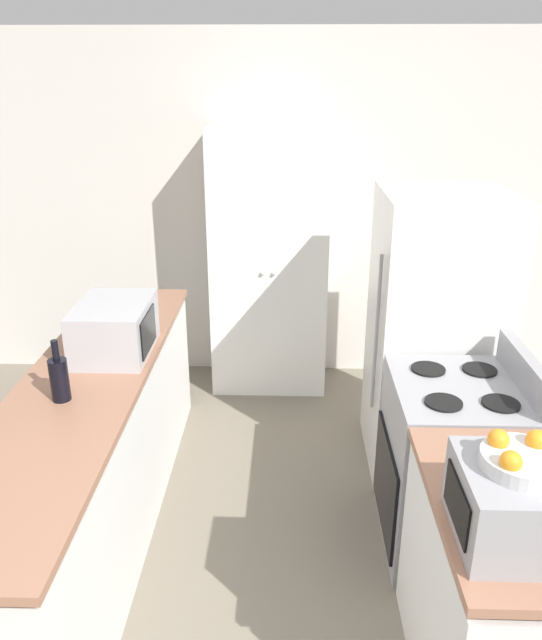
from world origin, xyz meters
name	(u,v)px	position (x,y,z in m)	size (l,w,h in m)	color
wall_back	(277,213)	(0.00, 3.49, 1.30)	(7.00, 0.06, 2.60)	silver
counter_left	(93,460)	(-0.91, 1.45, 0.44)	(0.60, 2.71, 0.91)	silver
counter_right	(500,603)	(0.91, 0.58, 0.44)	(0.60, 0.96, 0.91)	silver
pantry_cabinet	(269,264)	(-0.05, 3.20, 0.98)	(0.85, 0.50, 1.96)	white
stove	(452,465)	(0.93, 1.43, 0.46)	(0.66, 0.71, 1.07)	#9E9EA3
refrigerator	(434,334)	(0.97, 2.21, 0.85)	(0.75, 0.77, 1.69)	white
microwave	(115,328)	(-0.82, 1.77, 1.05)	(0.38, 0.51, 0.28)	#B2B2B7
wine_bottle	(59,378)	(-0.94, 1.25, 1.02)	(0.09, 0.09, 0.29)	black
toaster_oven	(510,505)	(0.80, 0.39, 1.04)	(0.34, 0.38, 0.26)	#939399
fruit_bowl	(521,458)	(0.82, 0.41, 1.20)	(0.26, 0.26, 0.10)	silver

